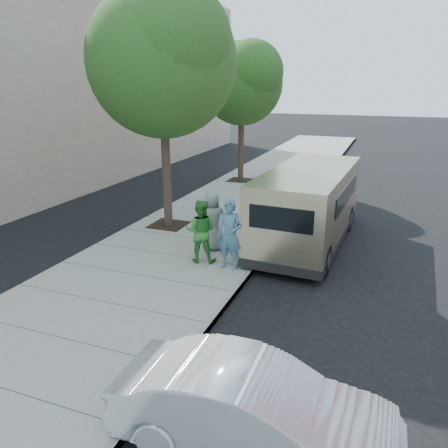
{
  "coord_description": "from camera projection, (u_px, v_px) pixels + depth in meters",
  "views": [
    {
      "loc": [
        4.53,
        -10.16,
        4.81
      ],
      "look_at": [
        0.48,
        0.44,
        1.1
      ],
      "focal_mm": 35.0,
      "sensor_mm": 36.0,
      "label": 1
    }
  ],
  "objects": [
    {
      "name": "person_green_shirt",
      "position": [
        200.0,
        231.0,
        11.64
      ],
      "size": [
        0.96,
        0.81,
        1.72
      ],
      "primitive_type": "imported",
      "rotation": [
        0.0,
        0.0,
        3.36
      ],
      "color": "#2D892C",
      "rests_on": "sidewalk"
    },
    {
      "name": "person_officer",
      "position": [
        230.0,
        235.0,
        11.17
      ],
      "size": [
        0.68,
        0.46,
        1.85
      ],
      "primitive_type": "imported",
      "rotation": [
        0.0,
        0.0,
        -0.02
      ],
      "color": "teal",
      "rests_on": "sidewalk"
    },
    {
      "name": "parking_meter",
      "position": [
        246.0,
        228.0,
        11.28
      ],
      "size": [
        0.31,
        0.21,
        1.44
      ],
      "rotation": [
        0.0,
        0.0,
        0.41
      ],
      "color": "gray",
      "rests_on": "sidewalk"
    },
    {
      "name": "person_striped_polo",
      "position": [
        251.0,
        228.0,
        11.86
      ],
      "size": [
        1.03,
        1.0,
        1.73
      ],
      "primitive_type": "imported",
      "rotation": [
        0.0,
        0.0,
        3.9
      ],
      "color": "slate",
      "rests_on": "sidewalk"
    },
    {
      "name": "sidewalk",
      "position": [
        170.0,
        257.0,
        12.37
      ],
      "size": [
        5.0,
        60.0,
        0.15
      ],
      "primitive_type": "cube",
      "color": "gray",
      "rests_on": "ground"
    },
    {
      "name": "ground",
      "position": [
        202.0,
        264.0,
        12.05
      ],
      "size": [
        120.0,
        120.0,
        0.0
      ],
      "primitive_type": "plane",
      "color": "black",
      "rests_on": "ground"
    },
    {
      "name": "tree_far",
      "position": [
        243.0,
        80.0,
        20.18
      ],
      "size": [
        3.92,
        3.8,
        6.49
      ],
      "color": "black",
      "rests_on": "sidewalk"
    },
    {
      "name": "sedan",
      "position": [
        253.0,
        411.0,
        5.81
      ],
      "size": [
        3.89,
        1.41,
        1.28
      ],
      "primitive_type": "imported",
      "rotation": [
        0.0,
        0.0,
        1.59
      ],
      "color": "silver",
      "rests_on": "ground"
    },
    {
      "name": "van",
      "position": [
        309.0,
        205.0,
        13.24
      ],
      "size": [
        2.42,
        6.45,
        2.36
      ],
      "rotation": [
        0.0,
        0.0,
        -0.05
      ],
      "color": "#C1B48B",
      "rests_on": "ground"
    },
    {
      "name": "curb_face",
      "position": [
        252.0,
        270.0,
        11.54
      ],
      "size": [
        0.12,
        60.0,
        0.16
      ],
      "primitive_type": "cube",
      "color": "gray",
      "rests_on": "ground"
    },
    {
      "name": "tree_near",
      "position": [
        163.0,
        56.0,
        13.22
      ],
      "size": [
        4.62,
        4.6,
        7.53
      ],
      "color": "black",
      "rests_on": "sidewalk"
    },
    {
      "name": "person_gray_shirt",
      "position": [
        213.0,
        221.0,
        12.48
      ],
      "size": [
        1.01,
        0.9,
        1.74
      ],
      "primitive_type": "imported",
      "rotation": [
        0.0,
        0.0,
        3.65
      ],
      "color": "gray",
      "rests_on": "sidewalk"
    }
  ]
}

